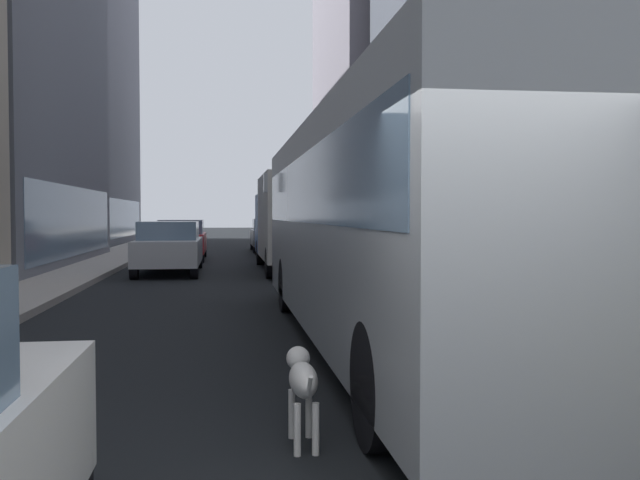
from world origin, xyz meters
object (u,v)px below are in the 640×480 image
(box_truck, at_px, (296,220))
(car_blue_hatchback, at_px, (278,238))
(car_silver_sedan, at_px, (169,247))
(dalmatian_dog, at_px, (302,380))
(transit_bus, at_px, (392,218))
(car_grey_wagon, at_px, (271,235))
(car_red_coupe, at_px, (182,240))

(box_truck, bearing_deg, car_blue_hatchback, 90.00)
(car_silver_sedan, height_order, dalmatian_dog, car_silver_sedan)
(transit_bus, xyz_separation_m, car_grey_wagon, (0.00, 24.97, -0.95))
(car_silver_sedan, bearing_deg, car_grey_wagon, 72.33)
(transit_bus, distance_m, car_blue_hatchback, 20.19)
(car_blue_hatchback, distance_m, dalmatian_dog, 24.17)
(transit_bus, relative_size, box_truck, 1.54)
(car_blue_hatchback, bearing_deg, car_red_coupe, -161.06)
(car_red_coupe, bearing_deg, dalmatian_dog, -84.25)
(car_blue_hatchback, distance_m, box_truck, 7.35)
(car_blue_hatchback, xyz_separation_m, dalmatian_dog, (-1.71, -24.11, -0.31))
(car_red_coupe, relative_size, car_grey_wagon, 1.04)
(car_silver_sedan, bearing_deg, box_truck, 6.42)
(box_truck, bearing_deg, car_grey_wagon, 90.00)
(car_red_coupe, bearing_deg, transit_bus, -77.99)
(car_grey_wagon, height_order, dalmatian_dog, car_grey_wagon)
(box_truck, height_order, dalmatian_dog, box_truck)
(box_truck, bearing_deg, transit_bus, -90.00)
(car_blue_hatchback, height_order, car_silver_sedan, same)
(car_blue_hatchback, bearing_deg, car_silver_sedan, -117.29)
(transit_bus, distance_m, car_grey_wagon, 24.99)
(car_grey_wagon, bearing_deg, box_truck, -90.00)
(car_grey_wagon, distance_m, box_truck, 12.14)
(car_blue_hatchback, relative_size, car_silver_sedan, 0.90)
(car_blue_hatchback, height_order, car_red_coupe, same)
(car_blue_hatchback, bearing_deg, transit_bus, -90.00)
(car_blue_hatchback, height_order, car_grey_wagon, same)
(car_red_coupe, xyz_separation_m, box_truck, (4.00, -5.93, 0.84))
(car_grey_wagon, bearing_deg, car_silver_sedan, -107.67)
(transit_bus, relative_size, car_silver_sedan, 2.43)
(transit_bus, height_order, dalmatian_dog, transit_bus)
(car_silver_sedan, height_order, car_grey_wagon, same)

